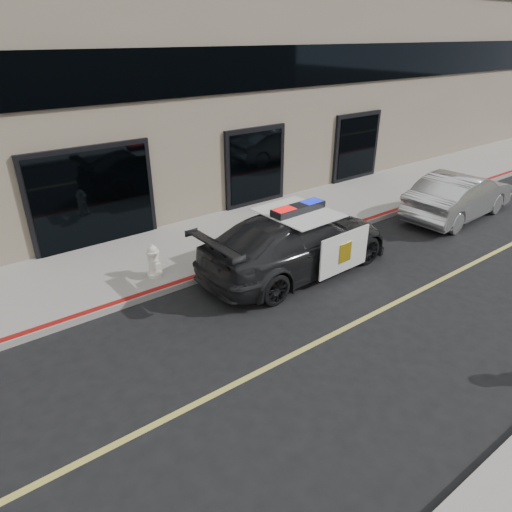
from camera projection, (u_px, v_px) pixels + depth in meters
ground at (286, 358)px, 8.55m from camera, size 120.00×120.00×0.00m
sidewalk_n at (160, 256)px, 12.29m from camera, size 60.00×3.50×0.15m
building_n at (61, 14)px, 13.44m from camera, size 60.00×7.00×12.00m
police_car at (297, 241)px, 11.43m from camera, size 2.65×5.50×1.75m
silver_sedan at (459, 196)px, 14.79m from camera, size 2.16×4.71×1.48m
fire_hydrant at (154, 261)px, 11.00m from camera, size 0.37×0.51×0.82m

